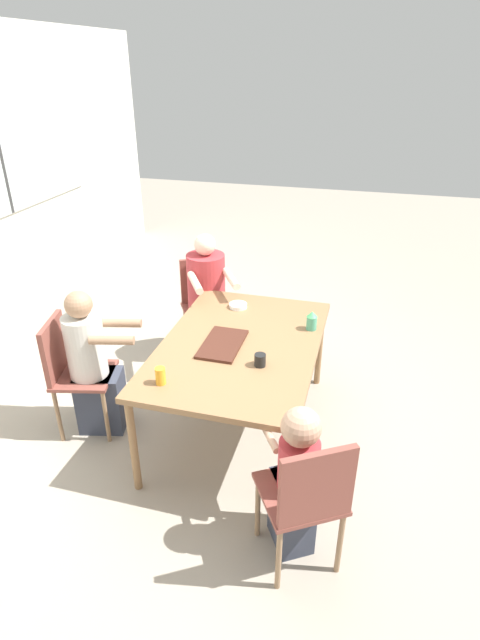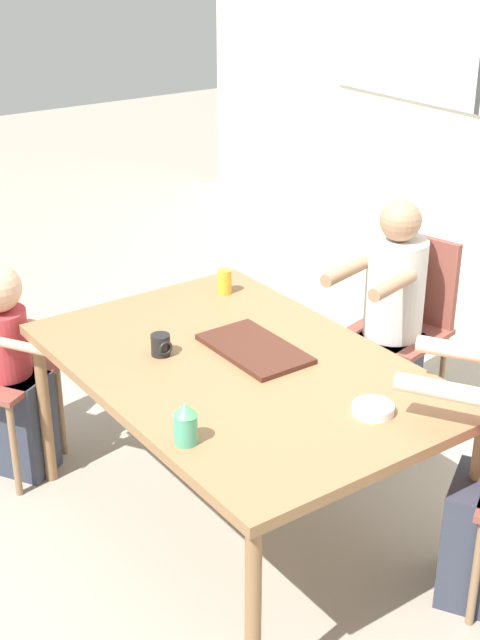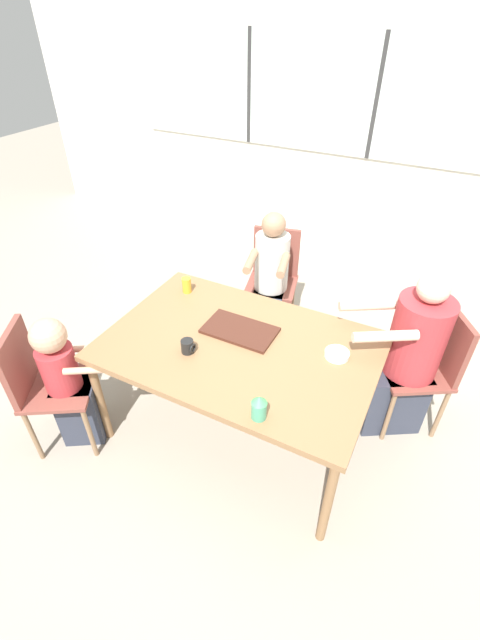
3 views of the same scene
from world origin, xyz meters
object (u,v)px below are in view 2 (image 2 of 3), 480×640
sippy_cup (186,423)px  bowl_white_shallow (373,409)px  person_toddler (12,374)px  person_man_blue_shirt (389,328)px  chair_for_man_blue_shirt (408,312)px  coffee_mug (161,345)px  juice_glass (225,281)px

sippy_cup → bowl_white_shallow: (0.20, 0.60, -0.06)m
person_toddler → bowl_white_shallow: bearing=84.9°
person_man_blue_shirt → person_toddler: person_man_blue_shirt is taller
chair_for_man_blue_shirt → coffee_mug: 1.39m
coffee_mug → bowl_white_shallow: 0.85m
person_toddler → sippy_cup: person_toddler is taller
sippy_cup → bowl_white_shallow: size_ratio=1.02×
coffee_mug → sippy_cup: 0.62m
person_man_blue_shirt → sippy_cup: size_ratio=7.83×
person_toddler → sippy_cup: bearing=63.5°
chair_for_man_blue_shirt → juice_glass: bearing=56.7°
person_toddler → bowl_white_shallow: 1.62m
sippy_cup → bowl_white_shallow: sippy_cup is taller
coffee_mug → bowl_white_shallow: (0.77, 0.36, -0.03)m
coffee_mug → person_toddler: bearing=-152.0°
person_man_blue_shirt → juice_glass: 0.81m
chair_for_man_blue_shirt → person_man_blue_shirt: (0.04, -0.16, -0.02)m
chair_for_man_blue_shirt → person_toddler: (-0.60, -1.71, -0.06)m
sippy_cup → bowl_white_shallow: 0.64m
chair_for_man_blue_shirt → sippy_cup: chair_for_man_blue_shirt is taller
bowl_white_shallow → person_toddler: bearing=-153.6°
person_toddler → coffee_mug: 0.81m
person_man_blue_shirt → coffee_mug: bearing=76.9°
chair_for_man_blue_shirt → sippy_cup: bearing=97.2°
juice_glass → sippy_cup: bearing=-40.2°
chair_for_man_blue_shirt → bowl_white_shallow: (0.82, -1.01, 0.21)m
chair_for_man_blue_shirt → juice_glass: 0.92m
coffee_mug → juice_glass: size_ratio=0.76×
person_man_blue_shirt → sippy_cup: (0.58, -1.45, 0.30)m
juice_glass → bowl_white_shallow: juice_glass is taller
juice_glass → bowl_white_shallow: 1.13m
person_man_blue_shirt → bowl_white_shallow: bearing=118.9°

